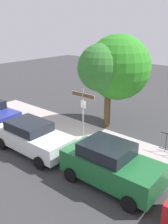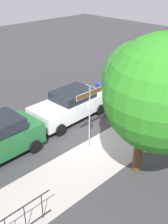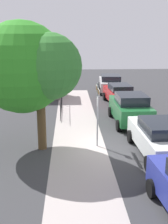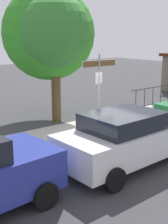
# 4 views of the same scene
# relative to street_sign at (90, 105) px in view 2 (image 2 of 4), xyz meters

# --- Properties ---
(ground_plane) EXTENTS (60.00, 60.00, 0.00)m
(ground_plane) POSITION_rel_street_sign_xyz_m (0.02, -0.40, -2.21)
(ground_plane) COLOR #38383A
(sidewalk_strip) EXTENTS (24.00, 2.60, 0.00)m
(sidewalk_strip) POSITION_rel_street_sign_xyz_m (2.02, 0.90, -2.20)
(sidewalk_strip) COLOR #B1A5A1
(sidewalk_strip) RESTS_ON ground_plane
(street_sign) EXTENTS (1.63, 0.07, 3.15)m
(street_sign) POSITION_rel_street_sign_xyz_m (0.00, 0.00, 0.00)
(street_sign) COLOR #9EA0A5
(street_sign) RESTS_ON ground_plane
(shade_tree) EXTENTS (4.15, 4.78, 5.95)m
(shade_tree) POSITION_rel_street_sign_xyz_m (-0.06, 3.18, 1.71)
(shade_tree) COLOR #4F3B22
(shade_tree) RESTS_ON ground_plane
(car_blue) EXTENTS (4.29, 2.33, 1.76)m
(car_blue) POSITION_rel_street_sign_xyz_m (-6.03, -2.44, -1.31)
(car_blue) COLOR #2A3495
(car_blue) RESTS_ON ground_plane
(car_white) EXTENTS (4.64, 2.20, 1.66)m
(car_white) POSITION_rel_street_sign_xyz_m (-1.23, -2.71, -1.35)
(car_white) COLOR white
(car_white) RESTS_ON ground_plane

